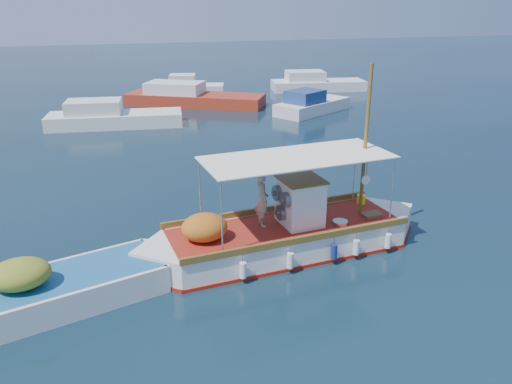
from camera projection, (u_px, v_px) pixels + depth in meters
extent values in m
plane|color=black|center=(299.00, 236.00, 16.05)|extent=(160.00, 160.00, 0.00)
cube|color=white|center=(285.00, 241.00, 15.02)|extent=(7.10, 2.91, 1.02)
cube|color=white|center=(172.00, 262.00, 13.81)|extent=(2.30, 2.30, 1.02)
cube|color=white|center=(382.00, 223.00, 16.23)|extent=(2.30, 2.30, 1.02)
cube|color=#9E1D0F|center=(285.00, 250.00, 15.13)|extent=(7.20, 2.99, 0.17)
cube|color=maroon|center=(286.00, 226.00, 14.84)|extent=(7.08, 2.72, 0.06)
cube|color=brown|center=(270.00, 209.00, 15.81)|extent=(7.00, 0.71, 0.18)
cube|color=brown|center=(304.00, 239.00, 13.80)|extent=(7.00, 0.71, 0.18)
cube|color=white|center=(300.00, 202.00, 14.75)|extent=(1.21, 1.29, 1.38)
cube|color=brown|center=(301.00, 179.00, 14.49)|extent=(1.31, 1.39, 0.06)
cylinder|color=slate|center=(286.00, 200.00, 14.18)|extent=(0.24, 0.48, 0.46)
cylinder|color=slate|center=(278.00, 193.00, 14.69)|extent=(0.24, 0.48, 0.46)
cylinder|color=slate|center=(282.00, 212.00, 14.62)|extent=(0.24, 0.48, 0.46)
cylinder|color=brown|center=(365.00, 142.00, 14.91)|extent=(0.12, 0.12, 4.61)
cylinder|color=brown|center=(343.00, 157.00, 14.78)|extent=(1.66, 0.22, 0.07)
cylinder|color=silver|center=(200.00, 192.00, 14.54)|extent=(0.04, 0.04, 2.08)
cylinder|color=silver|center=(222.00, 219.00, 12.78)|extent=(0.04, 0.04, 2.08)
cylinder|color=silver|center=(355.00, 171.00, 16.37)|extent=(0.04, 0.04, 2.08)
cylinder|color=silver|center=(392.00, 191.00, 14.61)|extent=(0.04, 0.04, 2.08)
cube|color=white|center=(297.00, 157.00, 14.20)|extent=(5.62, 2.69, 0.04)
ellipsoid|color=#BD621B|center=(205.00, 227.00, 13.83)|extent=(1.38, 1.21, 0.78)
cube|color=#FFF116|center=(314.00, 208.00, 15.63)|extent=(0.24, 0.19, 0.37)
cylinder|color=#FFF116|center=(361.00, 199.00, 16.40)|extent=(0.30, 0.30, 0.31)
cube|color=brown|center=(372.00, 215.00, 15.46)|extent=(0.63, 0.47, 0.11)
cylinder|color=#B2B2B2|center=(340.00, 223.00, 14.92)|extent=(0.50, 0.50, 0.11)
cylinder|color=white|center=(366.00, 180.00, 14.16)|extent=(0.28, 0.05, 0.28)
cylinder|color=white|center=(243.00, 270.00, 13.22)|extent=(0.20, 0.20, 0.44)
cylinder|color=navy|center=(334.00, 252.00, 14.19)|extent=(0.20, 0.20, 0.44)
cylinder|color=white|center=(388.00, 241.00, 14.83)|extent=(0.20, 0.20, 0.44)
imported|color=#9E9783|center=(262.00, 200.00, 14.57)|extent=(0.40, 0.60, 1.64)
cube|color=white|center=(63.00, 294.00, 12.42)|extent=(5.25, 3.17, 0.96)
cube|color=white|center=(156.00, 267.00, 13.65)|extent=(1.85, 1.85, 0.96)
cube|color=#205E93|center=(60.00, 278.00, 12.25)|extent=(5.20, 2.96, 0.05)
ellipsoid|color=olive|center=(20.00, 274.00, 11.69)|extent=(1.67, 1.49, 0.71)
cube|color=silver|center=(116.00, 121.00, 30.03)|extent=(8.09, 3.35, 1.00)
cube|color=silver|center=(94.00, 107.00, 29.51)|extent=(3.37, 2.41, 0.80)
cube|color=#A12D1A|center=(195.00, 101.00, 36.08)|extent=(10.03, 7.30, 1.00)
cube|color=silver|center=(175.00, 88.00, 36.06)|extent=(4.63, 4.02, 0.80)
cube|color=silver|center=(312.00, 108.00, 33.64)|extent=(6.03, 4.77, 1.00)
cube|color=navy|center=(305.00, 96.00, 32.74)|extent=(2.91, 2.76, 0.80)
cube|color=silver|center=(318.00, 86.00, 42.13)|extent=(8.07, 3.81, 1.00)
cube|color=silver|center=(305.00, 76.00, 41.66)|extent=(3.42, 2.68, 0.80)
cube|color=silver|center=(192.00, 91.00, 40.07)|extent=(5.34, 3.20, 1.00)
cube|color=silver|center=(182.00, 80.00, 39.72)|extent=(2.36, 2.15, 0.80)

